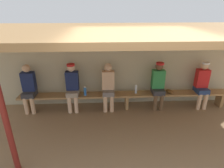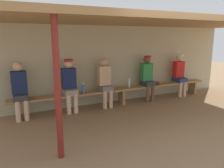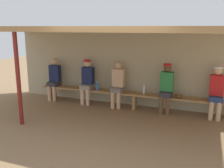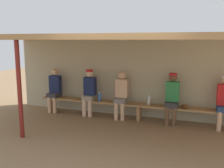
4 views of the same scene
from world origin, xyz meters
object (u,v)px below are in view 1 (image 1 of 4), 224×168
object	(u,v)px
support_post	(5,118)
water_bottle_blue	(136,89)
bench	(127,96)
player_in_white	(29,87)
baseball_glove_worn	(169,91)
player_leftmost	(72,85)
player_near_post	(108,85)
player_middle	(158,84)
water_bottle_clear	(85,91)
player_in_blue	(202,83)

from	to	relation	value
support_post	water_bottle_blue	world-z (taller)	support_post
bench	player_in_white	xyz separation A→B (m)	(-2.67, 0.00, 0.34)
bench	baseball_glove_worn	world-z (taller)	baseball_glove_worn
player_in_white	player_leftmost	xyz separation A→B (m)	(1.17, 0.00, 0.02)
player_near_post	support_post	bearing A→B (deg)	-129.32
bench	player_middle	distance (m)	0.94
player_near_post	water_bottle_clear	distance (m)	0.66
bench	water_bottle_blue	size ratio (longest dim) A/B	23.39
player_in_white	water_bottle_blue	bearing A→B (deg)	0.32
player_leftmost	water_bottle_clear	world-z (taller)	player_leftmost
water_bottle_clear	player_near_post	bearing A→B (deg)	4.25
player_leftmost	player_in_blue	xyz separation A→B (m)	(3.63, 0.00, 0.00)
player_middle	player_near_post	distance (m)	1.40
support_post	bench	world-z (taller)	support_post
player_in_blue	support_post	bearing A→B (deg)	-154.31
player_in_white	support_post	bearing A→B (deg)	-78.49
player_middle	baseball_glove_worn	world-z (taller)	player_middle
bench	player_middle	world-z (taller)	player_middle
player_in_blue	water_bottle_blue	bearing A→B (deg)	179.51
player_in_white	water_bottle_blue	size ratio (longest dim) A/B	5.20
player_middle	water_bottle_clear	world-z (taller)	player_middle
bench	support_post	bearing A→B (deg)	-136.91
player_middle	player_near_post	bearing A→B (deg)	-179.98
player_near_post	baseball_glove_worn	xyz separation A→B (m)	(1.73, -0.02, -0.22)
player_in_white	water_bottle_clear	bearing A→B (deg)	-1.80
player_middle	water_bottle_blue	bearing A→B (deg)	178.52
player_middle	baseball_glove_worn	bearing A→B (deg)	-2.91
player_near_post	baseball_glove_worn	world-z (taller)	player_near_post
player_leftmost	player_near_post	size ratio (longest dim) A/B	1.01
support_post	bench	bearing A→B (deg)	43.09
player_leftmost	player_middle	size ratio (longest dim) A/B	1.00
player_middle	water_bottle_blue	distance (m)	0.64
player_in_blue	player_middle	size ratio (longest dim) A/B	1.00
player_middle	bench	bearing A→B (deg)	-179.77
support_post	player_in_blue	xyz separation A→B (m)	(4.37, 2.10, -0.35)
player_middle	water_bottle_clear	size ratio (longest dim) A/B	5.24
water_bottle_clear	player_middle	bearing A→B (deg)	1.35
player_in_blue	baseball_glove_worn	xyz separation A→B (m)	(-0.92, -0.02, -0.24)
player_in_blue	baseball_glove_worn	distance (m)	0.95
bench	water_bottle_blue	distance (m)	0.32
player_leftmost	bench	bearing A→B (deg)	-0.14
support_post	water_bottle_clear	distance (m)	2.38
player_in_white	player_near_post	world-z (taller)	same
water_bottle_blue	support_post	bearing A→B (deg)	-139.73
player_leftmost	player_near_post	bearing A→B (deg)	-0.03
player_in_blue	player_in_white	bearing A→B (deg)	-179.99
player_in_white	player_in_blue	distance (m)	4.80
bench	player_in_blue	bearing A→B (deg)	0.10
player_leftmost	player_in_blue	world-z (taller)	same
player_in_white	baseball_glove_worn	size ratio (longest dim) A/B	5.56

